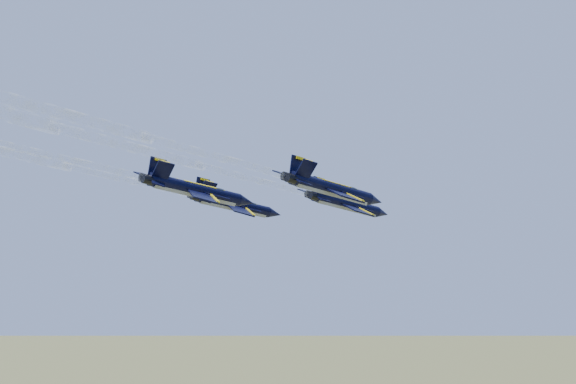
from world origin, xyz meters
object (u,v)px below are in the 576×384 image
Objects in this scene: jet_left at (235,205)px; jet_slot at (198,190)px; jet_right at (334,189)px; jet_lead at (348,204)px.

jet_slot is (5.85, -14.76, 0.00)m from jet_left.
jet_left is 1.00× the size of jet_right.
jet_left and jet_slot have the same top height.
jet_right is at bearing -49.27° from jet_lead.
jet_right and jet_slot have the same top height.
jet_right is 17.31m from jet_slot.
jet_slot is at bearing -130.94° from jet_right.
jet_right is (20.68, -5.84, 0.00)m from jet_left.
jet_slot is (-8.54, -23.95, 0.00)m from jet_lead.
jet_slot is (-14.83, -8.92, 0.00)m from jet_right.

